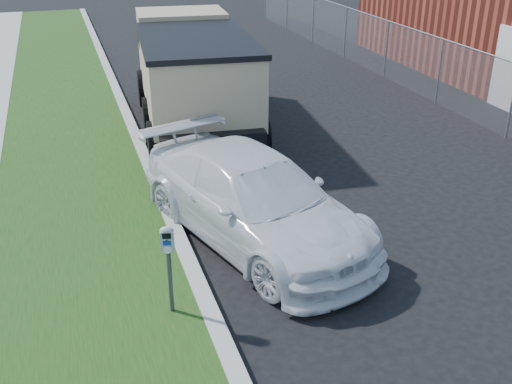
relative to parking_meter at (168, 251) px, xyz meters
name	(u,v)px	position (x,y,z in m)	size (l,w,h in m)	color
ground	(360,263)	(3.08, 0.46, -1.07)	(120.00, 120.00, 0.00)	black
chainlink_fence	(441,59)	(9.08, 7.46, 0.19)	(0.06, 30.06, 30.00)	slate
parking_meter	(168,251)	(0.00, 0.00, 0.00)	(0.20, 0.16, 1.30)	#3F4247
white_wagon	(252,197)	(1.74, 1.83, -0.34)	(2.03, 5.00, 1.45)	silver
dump_truck	(192,69)	(2.10, 7.88, 0.36)	(3.12, 6.68, 2.54)	black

